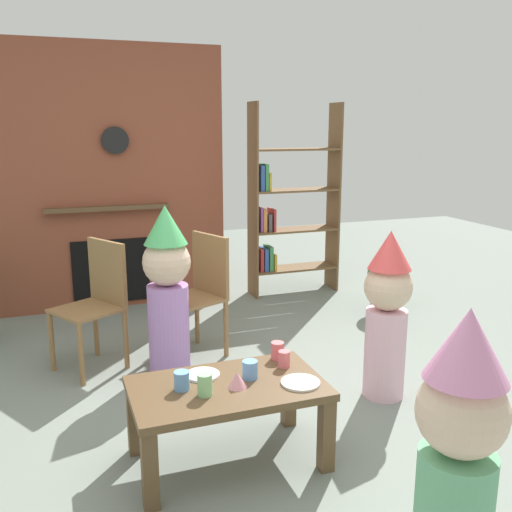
{
  "coord_description": "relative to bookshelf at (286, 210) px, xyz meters",
  "views": [
    {
      "loc": [
        -1.01,
        -2.79,
        1.68
      ],
      "look_at": [
        0.15,
        0.4,
        0.9
      ],
      "focal_mm": 39.9,
      "sensor_mm": 36.0,
      "label": 1
    }
  ],
  "objects": [
    {
      "name": "ground_plane",
      "position": [
        -1.2,
        -2.4,
        -0.86
      ],
      "size": [
        12.0,
        12.0,
        0.0
      ],
      "primitive_type": "plane",
      "color": "gray"
    },
    {
      "name": "brick_fireplace_feature",
      "position": [
        -1.72,
        0.2,
        0.33
      ],
      "size": [
        2.2,
        0.28,
        2.4
      ],
      "color": "brown",
      "rests_on": "ground_plane"
    },
    {
      "name": "bookshelf",
      "position": [
        0.0,
        0.0,
        0.0
      ],
      "size": [
        0.9,
        0.28,
        1.9
      ],
      "color": "brown",
      "rests_on": "ground_plane"
    },
    {
      "name": "coffee_table",
      "position": [
        -1.45,
        -2.69,
        -0.51
      ],
      "size": [
        0.96,
        0.56,
        0.42
      ],
      "color": "brown",
      "rests_on": "ground_plane"
    },
    {
      "name": "paper_cup_near_left",
      "position": [
        -1.32,
        -2.66,
        -0.39
      ],
      "size": [
        0.08,
        0.08,
        0.09
      ],
      "primitive_type": "cylinder",
      "color": "#669EE0",
      "rests_on": "coffee_table"
    },
    {
      "name": "paper_cup_near_right",
      "position": [
        -1.58,
        -2.76,
        -0.38
      ],
      "size": [
        0.07,
        0.07,
        0.11
      ],
      "primitive_type": "cylinder",
      "color": "#8CD18C",
      "rests_on": "coffee_table"
    },
    {
      "name": "paper_cup_center",
      "position": [
        -1.67,
        -2.67,
        -0.39
      ],
      "size": [
        0.08,
        0.08,
        0.09
      ],
      "primitive_type": "cylinder",
      "color": "#669EE0",
      "rests_on": "coffee_table"
    },
    {
      "name": "paper_cup_far_left",
      "position": [
        -1.1,
        -2.59,
        -0.39
      ],
      "size": [
        0.06,
        0.06,
        0.09
      ],
      "primitive_type": "cylinder",
      "color": "#E5666B",
      "rests_on": "coffee_table"
    },
    {
      "name": "paper_cup_far_right",
      "position": [
        -1.09,
        -2.48,
        -0.39
      ],
      "size": [
        0.07,
        0.07,
        0.1
      ],
      "primitive_type": "cylinder",
      "color": "#E5666B",
      "rests_on": "coffee_table"
    },
    {
      "name": "paper_plate_front",
      "position": [
        -1.1,
        -2.81,
        -0.43
      ],
      "size": [
        0.2,
        0.2,
        0.01
      ],
      "primitive_type": "cylinder",
      "color": "white",
      "rests_on": "coffee_table"
    },
    {
      "name": "paper_plate_rear",
      "position": [
        -1.54,
        -2.55,
        -0.43
      ],
      "size": [
        0.18,
        0.18,
        0.01
      ],
      "primitive_type": "cylinder",
      "color": "white",
      "rests_on": "coffee_table"
    },
    {
      "name": "birthday_cake_slice",
      "position": [
        -1.41,
        -2.73,
        -0.39
      ],
      "size": [
        0.1,
        0.1,
        0.08
      ],
      "primitive_type": "cone",
      "color": "pink",
      "rests_on": "coffee_table"
    },
    {
      "name": "table_fork",
      "position": [
        -1.26,
        -2.52,
        -0.43
      ],
      "size": [
        0.07,
        0.15,
        0.01
      ],
      "primitive_type": "cube",
      "rotation": [
        0.0,
        0.0,
        1.22
      ],
      "color": "silver",
      "rests_on": "coffee_table"
    },
    {
      "name": "child_with_cone_hat",
      "position": [
        -0.97,
        -3.8,
        -0.27
      ],
      "size": [
        0.31,
        0.31,
        1.12
      ],
      "rotation": [
        0.0,
        0.0,
        1.98
      ],
      "color": "#66B27F",
      "rests_on": "ground_plane"
    },
    {
      "name": "child_in_pink",
      "position": [
        -0.3,
        -2.33,
        -0.29
      ],
      "size": [
        0.3,
        0.3,
        1.07
      ],
      "rotation": [
        0.0,
        0.0,
        -2.83
      ],
      "color": "#EAB2C6",
      "rests_on": "ground_plane"
    },
    {
      "name": "child_by_the_chairs",
      "position": [
        -1.51,
        -1.51,
        -0.24
      ],
      "size": [
        0.32,
        0.32,
        1.17
      ],
      "rotation": [
        0.0,
        0.0,
        -1.52
      ],
      "color": "#B27FCC",
      "rests_on": "ground_plane"
    },
    {
      "name": "dining_chair_left",
      "position": [
        -1.95,
        -1.24,
        -0.35
      ],
      "size": [
        0.55,
        0.55,
        0.9
      ],
      "rotation": [
        0.0,
        0.0,
        3.66
      ],
      "color": "olive",
      "rests_on": "ground_plane"
    },
    {
      "name": "dining_chair_middle",
      "position": [
        -1.21,
        -1.25,
        -0.35
      ],
      "size": [
        0.52,
        0.52,
        0.9
      ],
      "rotation": [
        0.0,
        0.0,
        3.54
      ],
      "color": "olive",
      "rests_on": "ground_plane"
    },
    {
      "name": "potted_plant_tall",
      "position": [
        0.63,
        -0.9,
        -0.56
      ],
      "size": [
        0.37,
        0.37,
        0.55
      ],
      "color": "#4C5660",
      "rests_on": "ground_plane"
    }
  ]
}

